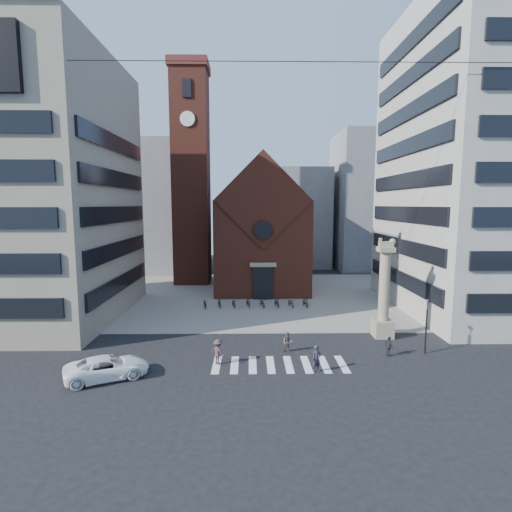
% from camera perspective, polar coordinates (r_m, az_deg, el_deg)
% --- Properties ---
extents(ground, '(120.00, 120.00, 0.00)m').
position_cam_1_polar(ground, '(32.68, 2.00, -13.23)').
color(ground, black).
rests_on(ground, ground).
extents(piazza, '(46.00, 30.00, 0.05)m').
position_cam_1_polar(piazza, '(50.89, 0.93, -5.66)').
color(piazza, gray).
rests_on(piazza, ground).
extents(zebra_crossing, '(10.20, 3.20, 0.01)m').
position_cam_1_polar(zebra_crossing, '(29.93, 3.39, -15.22)').
color(zebra_crossing, white).
rests_on(zebra_crossing, ground).
extents(church, '(12.00, 16.65, 18.00)m').
position_cam_1_polar(church, '(55.72, 0.75, 3.76)').
color(church, brown).
rests_on(church, ground).
extents(campanile, '(5.50, 5.50, 31.20)m').
position_cam_1_polar(campanile, '(59.30, -9.22, 11.38)').
color(campanile, brown).
rests_on(campanile, ground).
extents(building_left, '(18.00, 20.00, 26.00)m').
position_cam_1_polar(building_left, '(46.36, -30.14, 8.25)').
color(building_left, gray).
rests_on(building_left, ground).
extents(building_right, '(18.00, 22.00, 32.00)m').
position_cam_1_polar(building_right, '(49.86, 30.68, 11.54)').
color(building_right, '#B1ADA0').
rests_on(building_right, ground).
extents(bg_block_left, '(16.00, 14.00, 22.00)m').
position_cam_1_polar(bg_block_left, '(72.92, -15.62, 6.71)').
color(bg_block_left, gray).
rests_on(bg_block_left, ground).
extents(bg_block_mid, '(14.00, 12.00, 18.00)m').
position_cam_1_polar(bg_block_mid, '(75.97, 4.87, 5.46)').
color(bg_block_mid, gray).
rests_on(bg_block_mid, ground).
extents(bg_block_right, '(16.00, 14.00, 24.00)m').
position_cam_1_polar(bg_block_right, '(76.29, 17.27, 7.42)').
color(bg_block_right, gray).
rests_on(bg_block_right, ground).
extents(lion_column, '(1.63, 1.60, 8.68)m').
position_cam_1_polar(lion_column, '(36.40, 17.80, -5.75)').
color(lion_column, gray).
rests_on(lion_column, ground).
extents(traffic_light, '(0.13, 0.16, 4.30)m').
position_cam_1_polar(traffic_light, '(33.80, 23.15, -9.04)').
color(traffic_light, black).
rests_on(traffic_light, ground).
extents(white_car, '(5.90, 4.46, 1.49)m').
position_cam_1_polar(white_car, '(29.22, -20.49, -14.70)').
color(white_car, white).
rests_on(white_car, ground).
extents(pedestrian_0, '(0.82, 0.70, 1.89)m').
position_cam_1_polar(pedestrian_0, '(28.66, 8.64, -14.32)').
color(pedestrian_0, '#2F2939').
rests_on(pedestrian_0, ground).
extents(pedestrian_1, '(0.88, 0.74, 1.60)m').
position_cam_1_polar(pedestrian_1, '(31.98, 4.51, -12.18)').
color(pedestrian_1, '#564B45').
rests_on(pedestrian_1, ground).
extents(pedestrian_2, '(0.61, 0.97, 1.54)m').
position_cam_1_polar(pedestrian_2, '(32.74, 18.45, -12.14)').
color(pedestrian_2, '#2A2A33').
rests_on(pedestrian_2, ground).
extents(pedestrian_3, '(1.36, 1.28, 1.84)m').
position_cam_1_polar(pedestrian_3, '(29.77, -5.44, -13.46)').
color(pedestrian_3, '#4B3232').
rests_on(pedestrian_3, ground).
extents(scooter_0, '(1.04, 1.97, 0.98)m').
position_cam_1_polar(scooter_0, '(45.29, -7.28, -6.69)').
color(scooter_0, black).
rests_on(scooter_0, piazza).
extents(scooter_1, '(0.89, 1.88, 1.09)m').
position_cam_1_polar(scooter_1, '(45.13, -5.24, -6.64)').
color(scooter_1, black).
rests_on(scooter_1, piazza).
extents(scooter_2, '(1.04, 1.97, 0.98)m').
position_cam_1_polar(scooter_2, '(45.05, -3.18, -6.71)').
color(scooter_2, black).
rests_on(scooter_2, piazza).
extents(scooter_3, '(0.89, 1.88, 1.09)m').
position_cam_1_polar(scooter_3, '(45.00, -1.12, -6.65)').
color(scooter_3, black).
rests_on(scooter_3, piazza).
extents(scooter_4, '(1.04, 1.97, 0.98)m').
position_cam_1_polar(scooter_4, '(45.04, 0.94, -6.71)').
color(scooter_4, black).
rests_on(scooter_4, piazza).
extents(scooter_5, '(0.89, 1.88, 1.09)m').
position_cam_1_polar(scooter_5, '(45.10, 2.99, -6.63)').
color(scooter_5, black).
rests_on(scooter_5, piazza).
extents(scooter_6, '(1.04, 1.97, 0.98)m').
position_cam_1_polar(scooter_6, '(45.25, 5.04, -6.67)').
color(scooter_6, black).
rests_on(scooter_6, piazza).
extents(scooter_7, '(0.89, 1.88, 1.09)m').
position_cam_1_polar(scooter_7, '(45.43, 7.07, -6.57)').
color(scooter_7, black).
rests_on(scooter_7, piazza).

